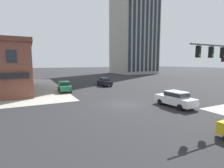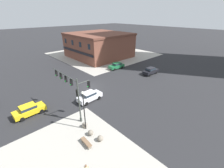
% 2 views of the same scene
% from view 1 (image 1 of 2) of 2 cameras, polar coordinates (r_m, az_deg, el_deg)
% --- Properties ---
extents(ground_plane, '(320.00, 320.00, 0.00)m').
position_cam_1_polar(ground_plane, '(19.40, 4.01, -6.87)').
color(ground_plane, '#262628').
extents(car_main_southbound_far, '(2.13, 4.52, 1.68)m').
position_cam_1_polar(car_main_southbound_far, '(28.87, -15.72, -0.65)').
color(car_main_southbound_far, '#1E6B3D').
rests_on(car_main_southbound_far, ground).
extents(car_cross_eastbound, '(2.01, 4.46, 1.68)m').
position_cam_1_polar(car_cross_eastbound, '(19.45, 20.59, -4.51)').
color(car_cross_eastbound, silver).
rests_on(car_cross_eastbound, ground).
extents(car_cross_westbound, '(1.97, 4.44, 1.68)m').
position_cam_1_polar(car_cross_westbound, '(34.62, -2.52, 0.86)').
color(car_cross_westbound, black).
rests_on(car_cross_westbound, ground).
extents(residential_tower_skyline_right, '(16.38, 16.54, 63.21)m').
position_cam_1_polar(residential_tower_skyline_right, '(81.82, 7.44, 26.28)').
color(residential_tower_skyline_right, '#9E998E').
rests_on(residential_tower_skyline_right, ground).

